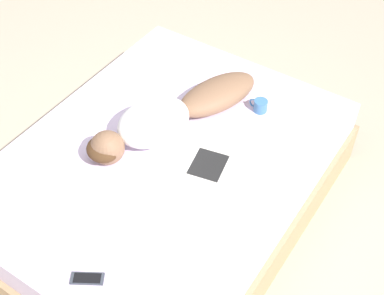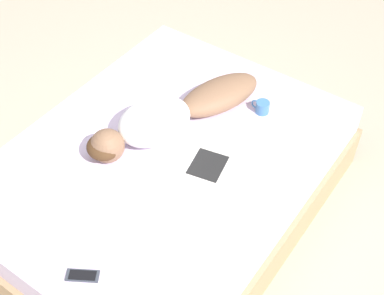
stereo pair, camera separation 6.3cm
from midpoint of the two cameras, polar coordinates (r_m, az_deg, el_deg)
name	(u,v)px [view 2 (the right image)]	position (r m, az deg, el deg)	size (l,w,h in m)	color
ground_plane	(166,207)	(3.41, -2.25, -6.33)	(12.00, 12.00, 0.00)	#B7A88E
bed	(165,182)	(3.22, -2.37, -3.65)	(1.62, 2.10, 0.50)	tan
person	(170,116)	(3.10, -1.83, 3.39)	(0.60, 1.18, 0.22)	brown
open_magazine	(230,173)	(2.93, 4.70, -2.70)	(0.60, 0.41, 0.01)	silver
coffee_mug	(262,107)	(3.28, 8.03, 4.31)	(0.12, 0.08, 0.08)	teal
cell_phone	(83,276)	(2.59, -10.90, -13.28)	(0.17, 0.14, 0.01)	#333842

